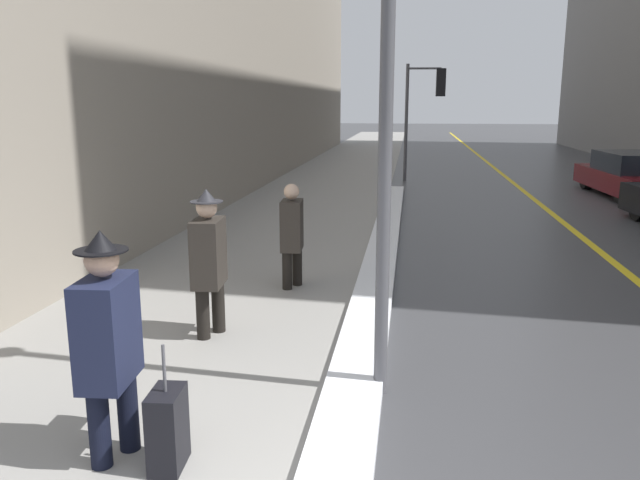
{
  "coord_description": "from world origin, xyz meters",
  "views": [
    {
      "loc": [
        0.61,
        -2.93,
        2.59
      ],
      "look_at": [
        -0.4,
        4.0,
        1.05
      ],
      "focal_mm": 35.0,
      "sensor_mm": 36.0,
      "label": 1
    }
  ],
  "objects_px": {
    "pedestrian_nearside": "(108,338)",
    "pedestrian_with_shoulder_bag": "(292,231)",
    "pedestrian_in_fedora": "(209,257)",
    "rolling_suitcase": "(168,430)",
    "traffic_light_near": "(427,97)",
    "parked_car_maroon": "(634,176)",
    "lamp_post": "(388,16)"
  },
  "relations": [
    {
      "from": "pedestrian_with_shoulder_bag",
      "to": "rolling_suitcase",
      "type": "distance_m",
      "value": 4.62
    },
    {
      "from": "pedestrian_with_shoulder_bag",
      "to": "parked_car_maroon",
      "type": "xyz_separation_m",
      "value": [
        7.88,
        10.2,
        -0.24
      ]
    },
    {
      "from": "traffic_light_near",
      "to": "pedestrian_with_shoulder_bag",
      "type": "relative_size",
      "value": 2.57
    },
    {
      "from": "traffic_light_near",
      "to": "pedestrian_nearside",
      "type": "bearing_deg",
      "value": -102.56
    },
    {
      "from": "lamp_post",
      "to": "rolling_suitcase",
      "type": "distance_m",
      "value": 3.61
    },
    {
      "from": "lamp_post",
      "to": "pedestrian_with_shoulder_bag",
      "type": "height_order",
      "value": "lamp_post"
    },
    {
      "from": "lamp_post",
      "to": "rolling_suitcase",
      "type": "bearing_deg",
      "value": -135.14
    },
    {
      "from": "pedestrian_in_fedora",
      "to": "pedestrian_with_shoulder_bag",
      "type": "distance_m",
      "value": 2.08
    },
    {
      "from": "pedestrian_with_shoulder_bag",
      "to": "parked_car_maroon",
      "type": "height_order",
      "value": "pedestrian_with_shoulder_bag"
    },
    {
      "from": "parked_car_maroon",
      "to": "lamp_post",
      "type": "bearing_deg",
      "value": 151.12
    },
    {
      "from": "traffic_light_near",
      "to": "pedestrian_with_shoulder_bag",
      "type": "height_order",
      "value": "traffic_light_near"
    },
    {
      "from": "parked_car_maroon",
      "to": "rolling_suitcase",
      "type": "relative_size",
      "value": 5.02
    },
    {
      "from": "pedestrian_nearside",
      "to": "lamp_post",
      "type": "bearing_deg",
      "value": 121.62
    },
    {
      "from": "traffic_light_near",
      "to": "pedestrian_with_shoulder_bag",
      "type": "bearing_deg",
      "value": -103.36
    },
    {
      "from": "rolling_suitcase",
      "to": "traffic_light_near",
      "type": "bearing_deg",
      "value": 168.7
    },
    {
      "from": "lamp_post",
      "to": "pedestrian_nearside",
      "type": "bearing_deg",
      "value": -143.98
    },
    {
      "from": "rolling_suitcase",
      "to": "pedestrian_with_shoulder_bag",
      "type": "bearing_deg",
      "value": 175.12
    },
    {
      "from": "pedestrian_nearside",
      "to": "pedestrian_with_shoulder_bag",
      "type": "distance_m",
      "value": 4.54
    },
    {
      "from": "lamp_post",
      "to": "rolling_suitcase",
      "type": "relative_size",
      "value": 5.85
    },
    {
      "from": "traffic_light_near",
      "to": "parked_car_maroon",
      "type": "relative_size",
      "value": 0.81
    },
    {
      "from": "pedestrian_nearside",
      "to": "traffic_light_near",
      "type": "bearing_deg",
      "value": 167.27
    },
    {
      "from": "traffic_light_near",
      "to": "lamp_post",
      "type": "bearing_deg",
      "value": -96.68
    },
    {
      "from": "rolling_suitcase",
      "to": "parked_car_maroon",
      "type": "bearing_deg",
      "value": 147.45
    },
    {
      "from": "traffic_light_near",
      "to": "pedestrian_with_shoulder_bag",
      "type": "xyz_separation_m",
      "value": [
        -2.1,
        -13.1,
        -1.96
      ]
    },
    {
      "from": "pedestrian_in_fedora",
      "to": "pedestrian_with_shoulder_bag",
      "type": "xyz_separation_m",
      "value": [
        0.56,
        2.0,
        -0.09
      ]
    },
    {
      "from": "pedestrian_nearside",
      "to": "pedestrian_in_fedora",
      "type": "height_order",
      "value": "pedestrian_nearside"
    },
    {
      "from": "pedestrian_in_fedora",
      "to": "rolling_suitcase",
      "type": "relative_size",
      "value": 1.77
    },
    {
      "from": "pedestrian_nearside",
      "to": "parked_car_maroon",
      "type": "distance_m",
      "value": 16.93
    },
    {
      "from": "traffic_light_near",
      "to": "pedestrian_nearside",
      "type": "distance_m",
      "value": 17.9
    },
    {
      "from": "traffic_light_near",
      "to": "pedestrian_in_fedora",
      "type": "height_order",
      "value": "traffic_light_near"
    },
    {
      "from": "pedestrian_with_shoulder_bag",
      "to": "lamp_post",
      "type": "bearing_deg",
      "value": 19.78
    },
    {
      "from": "lamp_post",
      "to": "rolling_suitcase",
      "type": "height_order",
      "value": "lamp_post"
    }
  ]
}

